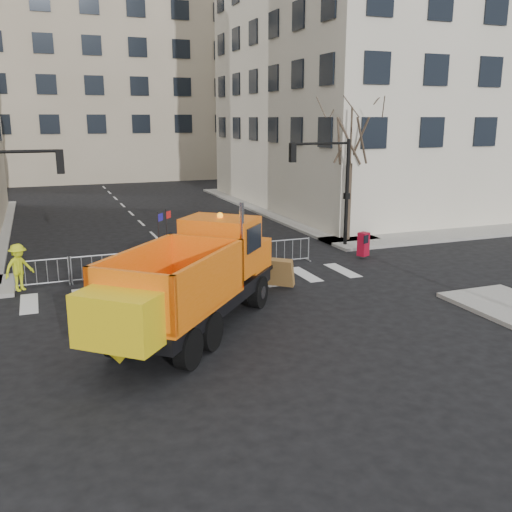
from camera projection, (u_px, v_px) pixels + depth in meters
name	position (u px, v px, depth m)	size (l,w,h in m)	color
ground	(256.00, 333.00, 17.43)	(120.00, 120.00, 0.00)	black
sidewalk_back	(187.00, 265.00, 25.12)	(64.00, 5.00, 0.15)	gray
building_far	(84.00, 65.00, 61.76)	(30.00, 18.00, 24.00)	tan
traffic_light_right	(347.00, 194.00, 28.37)	(0.18, 0.18, 5.40)	black
crowd_barriers	(175.00, 261.00, 23.93)	(12.60, 0.60, 1.10)	#9EA0A5
street_tree	(350.00, 171.00, 29.28)	(3.00, 3.00, 7.50)	#382B21
plow_truck	(192.00, 278.00, 17.10)	(8.56, 9.24, 3.87)	black
cop_a	(242.00, 269.00, 21.64)	(0.59, 0.38, 1.60)	black
cop_b	(233.00, 265.00, 21.67)	(0.93, 0.72, 1.91)	black
cop_c	(224.00, 257.00, 22.78)	(1.14, 0.47, 1.95)	black
worker	(19.00, 267.00, 21.00)	(1.14, 0.66, 1.77)	#CBD719
newspaper_box	(363.00, 244.00, 26.40)	(0.45, 0.40, 1.10)	maroon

